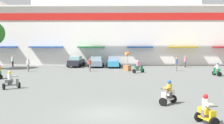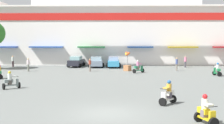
{
  "view_description": "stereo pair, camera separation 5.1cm",
  "coord_description": "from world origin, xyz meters",
  "views": [
    {
      "loc": [
        0.62,
        -16.51,
        4.22
      ],
      "look_at": [
        -0.11,
        12.01,
        1.97
      ],
      "focal_mm": 47.61,
      "sensor_mm": 36.0,
      "label": 1
    },
    {
      "loc": [
        0.67,
        -16.51,
        4.22
      ],
      "look_at": [
        -0.11,
        12.01,
        1.97
      ],
      "focal_mm": 47.61,
      "sensor_mm": 36.0,
      "label": 2
    }
  ],
  "objects": [
    {
      "name": "ground_plane",
      "position": [
        0.0,
        13.0,
        0.0
      ],
      "size": [
        128.0,
        128.0,
        0.0
      ],
      "primitive_type": "plane",
      "color": "slate"
    },
    {
      "name": "colonial_building",
      "position": [
        0.0,
        36.23,
        8.39
      ],
      "size": [
        42.43,
        17.04,
        19.31
      ],
      "color": "white",
      "rests_on": "ground"
    },
    {
      "name": "parked_car_0",
      "position": [
        -5.94,
        27.82,
        0.8
      ],
      "size": [
        2.47,
        4.56,
        1.6
      ],
      "color": "#21222B",
      "rests_on": "ground"
    },
    {
      "name": "parked_car_1",
      "position": [
        -2.87,
        27.19,
        0.78
      ],
      "size": [
        2.56,
        3.96,
        1.55
      ],
      "color": "slate",
      "rests_on": "ground"
    },
    {
      "name": "parked_car_2",
      "position": [
        -0.3,
        27.11,
        0.8
      ],
      "size": [
        2.28,
        4.4,
        1.6
      ],
      "color": "#3692C3",
      "rests_on": "ground"
    },
    {
      "name": "scooter_rider_0",
      "position": [
        3.76,
        2.39,
        0.65
      ],
      "size": [
        1.28,
        1.36,
        1.56
      ],
      "color": "black",
      "rests_on": "ground"
    },
    {
      "name": "scooter_rider_1",
      "position": [
        2.92,
        19.98,
        0.66
      ],
      "size": [
        1.51,
        1.29,
        1.59
      ],
      "color": "black",
      "rests_on": "ground"
    },
    {
      "name": "scooter_rider_2",
      "position": [
        -8.5,
        7.95,
        0.62
      ],
      "size": [
        1.44,
        1.24,
        1.53
      ],
      "color": "black",
      "rests_on": "ground"
    },
    {
      "name": "scooter_rider_3",
      "position": [
        4.87,
        -2.13,
        0.62
      ],
      "size": [
        0.94,
        1.42,
        1.52
      ],
      "color": "black",
      "rests_on": "ground"
    },
    {
      "name": "scooter_rider_5",
      "position": [
        11.7,
        17.28,
        0.64
      ],
      "size": [
        0.71,
        1.44,
        1.53
      ],
      "color": "black",
      "rests_on": "ground"
    },
    {
      "name": "pedestrian_0",
      "position": [
        8.06,
        22.26,
        1.03
      ],
      "size": [
        0.4,
        0.4,
        1.77
      ],
      "color": "gray",
      "rests_on": "ground"
    },
    {
      "name": "pedestrian_1",
      "position": [
        -11.17,
        21.22,
        0.97
      ],
      "size": [
        0.42,
        0.42,
        1.71
      ],
      "color": "slate",
      "rests_on": "ground"
    },
    {
      "name": "pedestrian_2",
      "position": [
        10.24,
        27.11,
        0.95
      ],
      "size": [
        0.41,
        0.41,
        1.69
      ],
      "color": "#49444D",
      "rests_on": "ground"
    },
    {
      "name": "pedestrian_3",
      "position": [
        -3.21,
        21.35,
        0.96
      ],
      "size": [
        0.44,
        0.44,
        1.67
      ],
      "color": "slate",
      "rests_on": "ground"
    },
    {
      "name": "pedestrian_4",
      "position": [
        -15.43,
        27.43,
        0.94
      ],
      "size": [
        0.51,
        0.51,
        1.67
      ],
      "color": "black",
      "rests_on": "ground"
    },
    {
      "name": "balloon_vendor_cart",
      "position": [
        1.62,
        22.2,
        1.15
      ],
      "size": [
        1.06,
        1.06,
        2.53
      ],
      "color": "#A36B43",
      "rests_on": "ground"
    }
  ]
}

